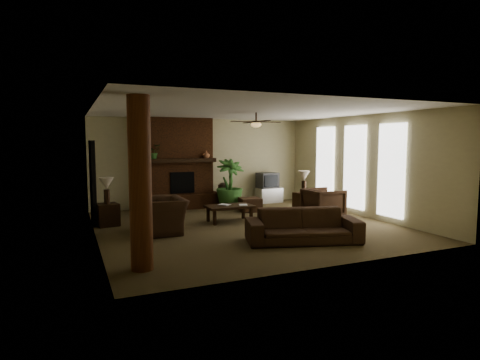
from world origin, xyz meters
name	(u,v)px	position (x,y,z in m)	size (l,w,h in m)	color
room_shell	(247,169)	(0.00, 0.00, 1.40)	(7.00, 7.00, 7.00)	brown
fireplace	(180,171)	(-0.80, 3.22, 1.16)	(2.40, 0.70, 2.80)	#542C16
windows	(354,167)	(3.45, 0.20, 1.35)	(0.08, 3.65, 2.35)	white
log_column	(140,184)	(-2.95, -2.40, 1.40)	(0.36, 0.36, 2.80)	brown
doorway	(93,182)	(-3.44, 1.80, 1.05)	(0.10, 1.00, 2.10)	black
ceiling_fan	(256,123)	(0.40, 0.30, 2.53)	(1.35, 1.35, 0.37)	#2F2015
sofa	(303,220)	(0.42, -1.92, 0.45)	(2.32, 0.68, 0.91)	#3C281A
armchair_left	(160,209)	(-2.11, 0.12, 0.54)	(1.23, 0.80, 1.07)	#3C281A
armchair_right	(323,202)	(2.24, -0.04, 0.46)	(0.89, 0.83, 0.91)	#3C281A
coffee_table	(230,208)	(-0.20, 0.61, 0.37)	(1.20, 0.70, 0.43)	black
ottoman	(250,204)	(0.95, 1.83, 0.20)	(0.60, 0.60, 0.40)	#3C281A
tv_stand	(269,195)	(2.27, 3.15, 0.25)	(0.85, 0.50, 0.50)	#BABABC
tv	(268,180)	(2.21, 3.14, 0.76)	(0.69, 0.58, 0.52)	#373739
floor_vase	(223,193)	(0.54, 3.00, 0.43)	(0.34, 0.34, 0.77)	#32271B
floor_plant	(230,195)	(0.56, 2.49, 0.43)	(0.86, 1.54, 0.86)	#305E25
side_table_left	(107,215)	(-3.15, 1.37, 0.28)	(0.50, 0.50, 0.55)	black
lamp_left	(107,185)	(-3.15, 1.37, 1.00)	(0.46, 0.46, 0.65)	#2F2015
side_table_right	(304,202)	(2.47, 1.25, 0.28)	(0.50, 0.50, 0.55)	black
lamp_right	(304,177)	(2.48, 1.30, 1.00)	(0.38, 0.38, 0.65)	#2F2015
mantel_plant	(154,153)	(-1.65, 3.01, 1.72)	(0.38, 0.42, 0.33)	#305E25
mantel_vase	(206,155)	(-0.05, 2.92, 1.67)	(0.22, 0.23, 0.22)	#965B3C
book_a	(222,200)	(-0.41, 0.62, 0.57)	(0.22, 0.03, 0.29)	#999999
book_b	(239,200)	(0.01, 0.48, 0.58)	(0.21, 0.02, 0.29)	#999999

